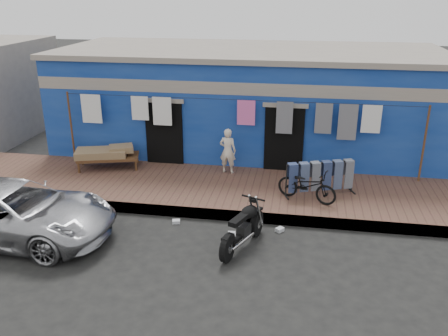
% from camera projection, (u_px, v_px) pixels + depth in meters
% --- Properties ---
extents(ground, '(80.00, 80.00, 0.00)m').
position_uv_depth(ground, '(208.00, 253.00, 9.87)').
color(ground, black).
rests_on(ground, ground).
extents(sidewalk, '(28.00, 3.00, 0.25)m').
position_uv_depth(sidewalk, '(230.00, 191.00, 12.59)').
color(sidewalk, brown).
rests_on(sidewalk, ground).
extents(curb, '(28.00, 0.10, 0.25)m').
position_uv_depth(curb, '(221.00, 215.00, 11.25)').
color(curb, gray).
rests_on(curb, ground).
extents(building, '(12.20, 5.20, 3.36)m').
position_uv_depth(building, '(249.00, 100.00, 15.70)').
color(building, navy).
rests_on(building, ground).
extents(clothesline, '(10.06, 0.06, 2.10)m').
position_uv_depth(clothesline, '(239.00, 118.00, 13.14)').
color(clothesline, brown).
rests_on(clothesline, sidewalk).
extents(car, '(4.58, 2.21, 1.27)m').
position_uv_depth(car, '(13.00, 211.00, 10.30)').
color(car, '#B9B9BE').
rests_on(car, ground).
extents(seated_person, '(0.50, 0.37, 1.30)m').
position_uv_depth(seated_person, '(228.00, 151.00, 13.26)').
color(seated_person, beige).
rests_on(seated_person, sidewalk).
extents(bicycle, '(1.59, 1.05, 0.97)m').
position_uv_depth(bicycle, '(307.00, 182.00, 11.57)').
color(bicycle, black).
rests_on(bicycle, sidewalk).
extents(motorcycle, '(1.64, 1.94, 1.01)m').
position_uv_depth(motorcycle, '(243.00, 226.00, 9.91)').
color(motorcycle, black).
rests_on(motorcycle, ground).
extents(charpoy, '(2.27, 1.82, 0.61)m').
position_uv_depth(charpoy, '(108.00, 158.00, 13.75)').
color(charpoy, brown).
rests_on(charpoy, sidewalk).
extents(jeans_rack, '(2.11, 1.58, 0.90)m').
position_uv_depth(jeans_rack, '(320.00, 177.00, 11.95)').
color(jeans_rack, black).
rests_on(jeans_rack, sidewalk).
extents(litter_a, '(0.20, 0.18, 0.08)m').
position_uv_depth(litter_a, '(176.00, 222.00, 11.12)').
color(litter_a, silver).
rests_on(litter_a, ground).
extents(litter_b, '(0.22, 0.22, 0.09)m').
position_uv_depth(litter_b, '(280.00, 230.00, 10.74)').
color(litter_b, silver).
rests_on(litter_b, ground).
extents(litter_c, '(0.19, 0.22, 0.08)m').
position_uv_depth(litter_c, '(232.00, 235.00, 10.53)').
color(litter_c, silver).
rests_on(litter_c, ground).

